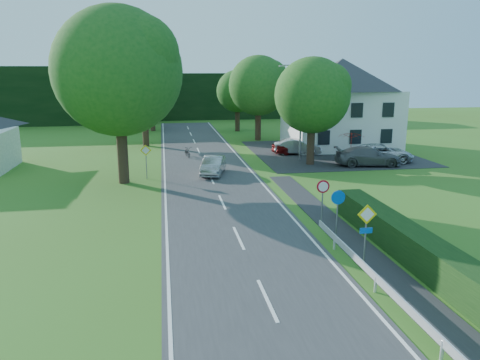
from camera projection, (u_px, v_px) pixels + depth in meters
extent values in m
cube|color=#353537|center=(218.00, 194.00, 29.12)|extent=(7.00, 80.00, 0.04)
cube|color=#262629|center=(478.00, 356.00, 12.62)|extent=(1.50, 44.00, 0.04)
cube|color=#262629|center=(330.00, 153.00, 43.50)|extent=(14.00, 16.00, 0.04)
cube|color=white|center=(165.00, 196.00, 28.60)|extent=(0.12, 80.00, 0.01)
cube|color=white|center=(269.00, 191.00, 29.63)|extent=(0.12, 80.00, 0.01)
cube|color=black|center=(234.00, 96.00, 73.75)|extent=(30.00, 5.00, 7.00)
cube|color=white|center=(340.00, 119.00, 46.06)|extent=(10.00, 8.00, 5.60)
pyramid|color=#28282D|center=(342.00, 74.00, 45.07)|extent=(10.60, 8.40, 3.00)
cylinder|color=gray|center=(301.00, 113.00, 39.10)|extent=(0.16, 0.16, 8.00)
cylinder|color=gray|center=(293.00, 65.00, 38.08)|extent=(1.70, 0.10, 0.10)
cube|color=gray|center=(282.00, 66.00, 37.95)|extent=(0.50, 0.18, 0.12)
cylinder|color=gray|center=(365.00, 239.00, 18.01)|extent=(0.07, 0.07, 2.40)
cube|color=yellow|center=(367.00, 214.00, 17.75)|extent=(0.78, 0.04, 0.78)
cube|color=white|center=(367.00, 214.00, 17.75)|extent=(0.57, 0.05, 0.57)
cube|color=blue|center=(366.00, 231.00, 17.90)|extent=(0.50, 0.04, 0.22)
cylinder|color=gray|center=(337.00, 218.00, 20.91)|extent=(0.07, 0.07, 2.20)
cylinder|color=blue|center=(338.00, 197.00, 20.66)|extent=(0.64, 0.04, 0.64)
cylinder|color=gray|center=(322.00, 205.00, 22.83)|extent=(0.07, 0.07, 2.20)
cylinder|color=red|center=(323.00, 187.00, 22.58)|extent=(0.64, 0.04, 0.64)
cylinder|color=white|center=(323.00, 187.00, 22.57)|extent=(0.48, 0.04, 0.48)
cylinder|color=gray|center=(146.00, 163.00, 32.96)|extent=(0.07, 0.07, 2.20)
cube|color=yellow|center=(146.00, 150.00, 32.71)|extent=(0.78, 0.04, 0.78)
cube|color=white|center=(146.00, 150.00, 32.71)|extent=(0.57, 0.05, 0.57)
imported|color=#A1A1A5|center=(213.00, 165.00, 34.32)|extent=(2.37, 4.21, 1.31)
imported|color=black|center=(187.00, 152.00, 41.15)|extent=(0.88, 1.86, 0.94)
imported|color=maroon|center=(293.00, 146.00, 42.78)|extent=(4.16, 2.36, 1.34)
imported|color=#A1A0A4|center=(297.00, 147.00, 42.47)|extent=(4.42, 2.13, 1.40)
imported|color=#4F5055|center=(368.00, 156.00, 37.42)|extent=(5.43, 2.83, 1.50)
imported|color=silver|center=(381.00, 153.00, 38.93)|extent=(5.72, 3.38, 1.49)
imported|color=red|center=(351.00, 144.00, 41.37)|extent=(3.05, 3.08, 2.15)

